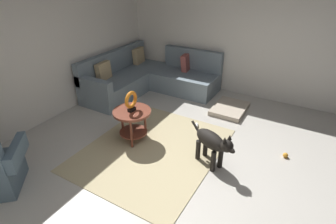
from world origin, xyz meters
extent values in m
cube|color=#B7B2A8|center=(0.00, 0.00, -0.05)|extent=(6.00, 6.00, 0.10)
cube|color=silver|center=(0.00, 2.94, 1.35)|extent=(6.00, 0.12, 2.70)
cube|color=silver|center=(2.94, 0.00, 1.35)|extent=(0.12, 6.00, 2.70)
cube|color=tan|center=(0.15, 0.70, 0.01)|extent=(2.30, 1.90, 0.01)
cube|color=slate|center=(1.73, 2.41, 0.21)|extent=(2.20, 0.85, 0.42)
cube|color=slate|center=(1.73, 2.76, 0.65)|extent=(2.20, 0.14, 0.46)
cube|color=slate|center=(2.41, 1.28, 0.21)|extent=(0.85, 1.40, 0.42)
cube|color=slate|center=(2.76, 1.28, 0.65)|extent=(0.14, 1.40, 0.46)
cube|color=slate|center=(0.71, 2.41, 0.53)|extent=(0.16, 0.85, 0.22)
cube|color=tan|center=(2.48, 2.61, 0.59)|extent=(0.40, 0.19, 0.39)
cube|color=tan|center=(1.23, 2.61, 0.59)|extent=(0.39, 0.18, 0.39)
cube|color=#994C47|center=(2.61, 1.38, 0.59)|extent=(0.40, 0.21, 0.39)
cube|color=#4C6070|center=(-1.30, 1.73, 0.51)|extent=(0.51, 0.48, 0.22)
cylinder|color=brown|center=(0.22, 1.12, 0.52)|extent=(0.60, 0.60, 0.04)
cylinder|color=brown|center=(0.22, 1.12, 0.15)|extent=(0.45, 0.45, 0.02)
cylinder|color=brown|center=(0.22, 1.33, 0.25)|extent=(0.04, 0.04, 0.50)
cylinder|color=brown|center=(0.03, 1.01, 0.25)|extent=(0.04, 0.04, 0.50)
cylinder|color=brown|center=(0.41, 1.01, 0.25)|extent=(0.04, 0.04, 0.50)
cube|color=black|center=(0.22, 1.12, 0.57)|extent=(0.12, 0.08, 0.05)
torus|color=orange|center=(0.22, 1.12, 0.73)|extent=(0.28, 0.06, 0.28)
cube|color=#B2A38E|center=(1.98, 0.08, 0.04)|extent=(0.80, 0.60, 0.09)
cylinder|color=black|center=(0.29, -0.34, 0.16)|extent=(0.07, 0.07, 0.32)
cylinder|color=black|center=(0.16, -0.29, 0.16)|extent=(0.07, 0.07, 0.32)
cylinder|color=black|center=(0.42, -0.06, 0.16)|extent=(0.07, 0.07, 0.32)
cylinder|color=black|center=(0.29, 0.00, 0.16)|extent=(0.07, 0.07, 0.32)
ellipsoid|color=black|center=(0.29, -0.17, 0.40)|extent=(0.42, 0.56, 0.24)
sphere|color=black|center=(0.16, -0.45, 0.48)|extent=(0.17, 0.17, 0.17)
ellipsoid|color=black|center=(0.13, -0.52, 0.46)|extent=(0.11, 0.14, 0.07)
cone|color=black|center=(0.21, -0.46, 0.59)|extent=(0.06, 0.06, 0.07)
cone|color=black|center=(0.12, -0.42, 0.59)|extent=(0.06, 0.06, 0.07)
cylinder|color=black|center=(0.42, 0.11, 0.44)|extent=(0.12, 0.20, 0.16)
sphere|color=orange|center=(0.98, -1.12, 0.04)|extent=(0.08, 0.08, 0.08)
ellipsoid|color=silver|center=(1.10, 0.39, 0.03)|extent=(0.19, 0.13, 0.06)
camera|label=1|loc=(-2.61, -1.18, 2.50)|focal=28.28mm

